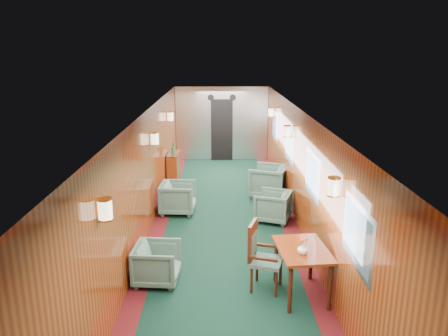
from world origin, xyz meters
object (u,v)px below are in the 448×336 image
Objects in this scene: credenza at (174,167)px; armchair_left_near at (157,263)px; side_chair at (260,253)px; armchair_right_far at (269,181)px; dining_table at (302,256)px; armchair_left_far at (178,198)px; armchair_right_near at (273,206)px.

credenza is 1.61× the size of armchair_left_near.
armchair_right_far is at bearing 99.59° from side_chair.
dining_table is at bearing -96.35° from armchair_left_near.
credenza reaches higher than armchair_left_near.
armchair_left_far is at bearing 133.20° from side_chair.
armchair_left_far is 2.11m from armchair_right_near.
armchair_right_near is (2.11, 2.51, 0.01)m from armchair_left_near.
armchair_right_far is at bearing 84.11° from dining_table.
armchair_right_near is at bearing 85.72° from dining_table.
armchair_left_far is 2.40m from armchair_right_far.
armchair_right_far is (0.09, 1.59, 0.07)m from armchair_right_near.
dining_table is 1.01× the size of side_chair.
credenza reaches higher than side_chair.
dining_table is at bearing -1.75° from side_chair.
dining_table is at bearing 21.75° from armchair_right_near.
side_chair is 1.49× the size of armchair_right_near.
armchair_right_far is (2.14, 1.08, 0.05)m from armchair_left_far.
dining_table is at bearing 20.93° from armchair_right_far.
dining_table is 0.63m from side_chair.
side_chair is at bearing 154.89° from dining_table.
dining_table is 4.03m from armchair_left_far.
dining_table is 2.93m from armchair_right_near.
credenza is at bearing -119.07° from armchair_right_near.
side_chair is at bearing 13.06° from armchair_right_far.
credenza is 1.28× the size of armchair_right_far.
armchair_left_far is 1.07× the size of armchair_right_near.
armchair_left_near is at bearing -7.07° from armchair_right_far.
armchair_right_near is at bearing 17.96° from armchair_right_far.
side_chair reaches higher than armchair_left_far.
armchair_left_near is at bearing -177.65° from armchair_left_far.
side_chair is 1.22× the size of armchair_right_far.
side_chair reaches higher than dining_table.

